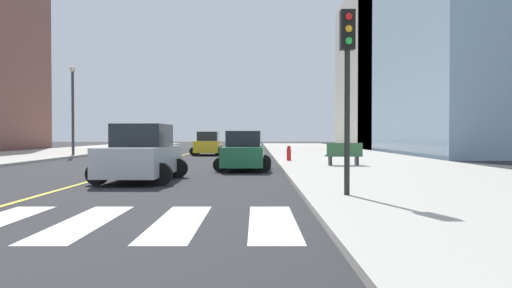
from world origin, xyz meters
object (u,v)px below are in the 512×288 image
Objects in this scene: traffic_light_near_corner at (349,65)px; street_lamp at (75,102)px; car_yellow_nearest at (209,144)px; fire_hydrant at (291,153)px; car_silver_third at (143,154)px; car_green_second at (245,152)px; park_bench at (346,155)px.

street_lamp is (-16.15, 24.39, 0.70)m from traffic_light_near_corner.
traffic_light_near_corner is (6.29, -27.76, 2.54)m from car_yellow_nearest.
fire_hydrant is at bearing -27.08° from street_lamp.
car_silver_third is 12.65m from fire_hydrant.
car_green_second is 6.25m from fire_hydrant.
car_green_second is at bearing -74.76° from traffic_light_near_corner.
fire_hydrant is 18.07m from street_lamp.
car_silver_third reaches higher than car_yellow_nearest.
car_yellow_nearest reaches higher than fire_hydrant.
car_yellow_nearest is at bearing 117.37° from fire_hydrant.
traffic_light_near_corner is 12.39m from park_bench.
car_yellow_nearest is 0.65× the size of street_lamp.
park_bench is 2.06× the size of fire_hydrant.
car_silver_third is at bearing 88.78° from car_yellow_nearest.
street_lamp is at bearing -56.50° from traffic_light_near_corner.
car_silver_third is at bearing 124.29° from park_bench.
car_silver_third reaches higher than fire_hydrant.
park_bench is at bearing -99.88° from traffic_light_near_corner.
street_lamp is at bearing -61.13° from car_silver_third.
traffic_light_near_corner is at bearing 142.98° from car_silver_third.
car_yellow_nearest is at bearing -88.40° from car_silver_third.
car_yellow_nearest reaches higher than park_bench.
street_lamp reaches higher than fire_hydrant.
car_silver_third is at bearing -39.07° from traffic_light_near_corner.
car_green_second reaches higher than fire_hydrant.
street_lamp reaches higher than car_green_second.
traffic_light_near_corner is (6.47, -5.25, 2.48)m from car_silver_third.
car_green_second reaches higher than park_bench.
car_green_second is at bearing 100.99° from park_bench.
fire_hydrant is at bearing -111.84° from car_green_second.
park_bench is 0.27× the size of street_lamp.
park_bench is 5.06m from fire_hydrant.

